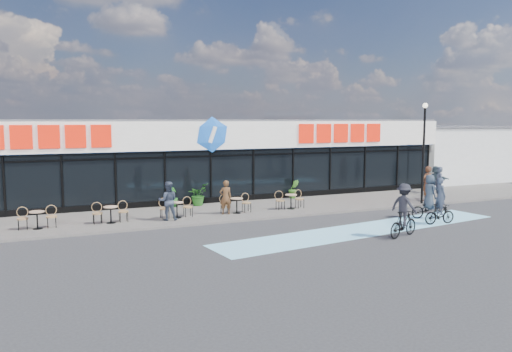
# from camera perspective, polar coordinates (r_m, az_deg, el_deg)

# --- Properties ---
(ground) EXTENTS (120.00, 120.00, 0.00)m
(ground) POSITION_cam_1_polar(r_m,az_deg,el_deg) (20.83, 0.93, -6.26)
(ground) COLOR #28282B
(ground) RESTS_ON ground
(sidewalk) EXTENTS (44.00, 5.00, 0.10)m
(sidewalk) POSITION_cam_1_polar(r_m,az_deg,el_deg) (24.91, -3.35, -4.05)
(sidewalk) COLOR #5E5954
(sidewalk) RESTS_ON ground
(bike_lane) EXTENTS (14.17, 4.13, 0.01)m
(bike_lane) POSITION_cam_1_polar(r_m,az_deg,el_deg) (21.53, 12.41, -5.98)
(bike_lane) COLOR #7AC6E7
(bike_lane) RESTS_ON ground
(building) EXTENTS (30.60, 6.57, 4.75)m
(building) POSITION_cam_1_polar(r_m,az_deg,el_deg) (29.74, -6.97, 2.06)
(building) COLOR black
(building) RESTS_ON ground
(neighbour_building) EXTENTS (9.20, 7.20, 4.11)m
(neighbour_building) POSITION_cam_1_polar(r_m,az_deg,el_deg) (41.37, 20.96, 2.52)
(neighbour_building) COLOR silver
(neighbour_building) RESTS_ON ground
(lamp_post) EXTENTS (0.28, 0.28, 5.37)m
(lamp_post) POSITION_cam_1_polar(r_m,az_deg,el_deg) (28.04, 18.62, 3.44)
(lamp_post) COLOR black
(lamp_post) RESTS_ON sidewalk
(bistro_set_1) EXTENTS (1.54, 0.62, 0.90)m
(bistro_set_1) POSITION_cam_1_polar(r_m,az_deg,el_deg) (22.57, -23.73, -4.38)
(bistro_set_1) COLOR tan
(bistro_set_1) RESTS_ON sidewalk
(bistro_set_2) EXTENTS (1.54, 0.62, 0.90)m
(bistro_set_2) POSITION_cam_1_polar(r_m,az_deg,el_deg) (22.73, -16.30, -4.02)
(bistro_set_2) COLOR tan
(bistro_set_2) RESTS_ON sidewalk
(bistro_set_3) EXTENTS (1.54, 0.62, 0.90)m
(bistro_set_3) POSITION_cam_1_polar(r_m,az_deg,el_deg) (23.26, -9.08, -3.60)
(bistro_set_3) COLOR tan
(bistro_set_3) RESTS_ON sidewalk
(bistro_set_4) EXTENTS (1.54, 0.62, 0.90)m
(bistro_set_4) POSITION_cam_1_polar(r_m,az_deg,el_deg) (24.14, -2.30, -3.16)
(bistro_set_4) COLOR tan
(bistro_set_4) RESTS_ON sidewalk
(bistro_set_5) EXTENTS (1.54, 0.62, 0.90)m
(bistro_set_5) POSITION_cam_1_polar(r_m,az_deg,el_deg) (25.33, 3.92, -2.72)
(bistro_set_5) COLOR tan
(bistro_set_5) RESTS_ON sidewalk
(potted_plant_left) EXTENTS (1.37, 1.36, 1.15)m
(potted_plant_left) POSITION_cam_1_polar(r_m,az_deg,el_deg) (26.40, -6.66, -2.11)
(potted_plant_left) COLOR #1E5217
(potted_plant_left) RESTS_ON sidewalk
(potted_plant_mid) EXTENTS (0.80, 0.80, 1.08)m
(potted_plant_mid) POSITION_cam_1_polar(r_m,az_deg,el_deg) (26.16, -9.57, -2.31)
(potted_plant_mid) COLOR #1A5418
(potted_plant_mid) RESTS_ON sidewalk
(potted_plant_right) EXTENTS (0.69, 0.60, 1.08)m
(potted_plant_right) POSITION_cam_1_polar(r_m,az_deg,el_deg) (28.67, 4.32, -1.48)
(potted_plant_right) COLOR #346C1E
(potted_plant_right) RESTS_ON sidewalk
(patron_left) EXTENTS (0.62, 0.44, 1.62)m
(patron_left) POSITION_cam_1_polar(r_m,az_deg,el_deg) (23.77, -3.50, -2.45)
(patron_left) COLOR #4B301A
(patron_left) RESTS_ON sidewalk
(patron_right) EXTENTS (0.97, 0.83, 1.76)m
(patron_right) POSITION_cam_1_polar(r_m,az_deg,el_deg) (22.65, -10.03, -2.81)
(patron_right) COLOR #2D3647
(patron_right) RESTS_ON sidewalk
(pedestrian_a) EXTENTS (0.67, 0.79, 1.85)m
(pedestrian_a) POSITION_cam_1_polar(r_m,az_deg,el_deg) (30.02, 20.15, -0.76)
(pedestrian_a) COLOR #2E3748
(pedestrian_a) RESTS_ON sidewalk
(pedestrian_b) EXTENTS (1.00, 1.63, 1.68)m
(pedestrian_b) POSITION_cam_1_polar(r_m,az_deg,el_deg) (32.65, 19.84, -0.35)
(pedestrian_b) COLOR #2D3D47
(pedestrian_b) RESTS_ON sidewalk
(pedestrian_c) EXTENTS (0.78, 0.58, 1.94)m
(pedestrian_c) POSITION_cam_1_polar(r_m,az_deg,el_deg) (29.18, 18.95, -0.82)
(pedestrian_c) COLOR #452718
(pedestrian_c) RESTS_ON sidewalk
(cyclist_a) EXTENTS (1.54, 0.63, 2.07)m
(cyclist_a) POSITION_cam_1_polar(r_m,az_deg,el_deg) (23.39, 20.28, -3.34)
(cyclist_a) COLOR black
(cyclist_a) RESTS_ON ground
(cyclist_b) EXTENTS (1.83, 0.96, 2.06)m
(cyclist_b) POSITION_cam_1_polar(r_m,az_deg,el_deg) (24.63, 19.18, -2.81)
(cyclist_b) COLOR black
(cyclist_b) RESTS_ON ground
(cyclist_c) EXTENTS (1.81, 1.22, 2.12)m
(cyclist_c) POSITION_cam_1_polar(r_m,az_deg,el_deg) (20.33, 16.53, -4.12)
(cyclist_c) COLOR black
(cyclist_c) RESTS_ON ground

